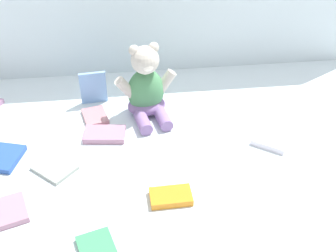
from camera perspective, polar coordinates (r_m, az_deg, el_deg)
The scene contains 11 objects.
ground_plane at distance 1.36m, azimuth 0.32°, elevation -0.78°, with size 3.20×3.20×0.00m, color silver.
teddy_bear at distance 1.40m, azimuth -2.83°, elevation 4.79°, with size 0.20×0.19×0.24m.
book_case_0 at distance 1.15m, azimuth 0.37°, elevation -9.18°, with size 0.07×0.11×0.02m, color orange.
book_case_1 at distance 1.34m, azimuth -20.51°, elevation -3.90°, with size 0.09×0.11×0.02m, color #2950A4.
book_case_2 at distance 1.44m, azimuth -9.48°, elevation 1.24°, with size 0.07×0.10×0.01m, color #B2767D.
book_case_3 at distance 1.18m, azimuth -20.04°, elevation -10.40°, with size 0.09×0.10×0.02m, color #AE7A93.
book_case_4 at distance 1.36m, azimuth -8.25°, elevation -1.02°, with size 0.08×0.12×0.02m, color #AC7894.
book_case_6 at distance 1.48m, azimuth -9.70°, elevation 4.93°, with size 0.09×0.01×0.12m, color #7CA7DC.
book_case_7 at distance 1.05m, azimuth -9.18°, elevation -15.62°, with size 0.08×0.10×0.01m, color #409762.
book_case_8 at distance 1.27m, azimuth -14.57°, elevation -5.30°, with size 0.09×0.11×0.01m, color #9AA298.
book_case_9 at distance 1.35m, azimuth 13.21°, elevation -1.96°, with size 0.07×0.10×0.02m, color white.
Camera 1 is at (-0.13, -1.07, 0.84)m, focal length 46.81 mm.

